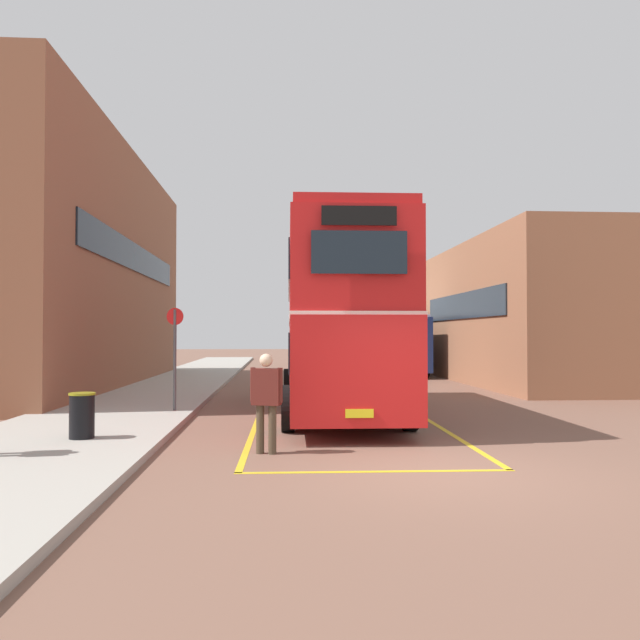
{
  "coord_description": "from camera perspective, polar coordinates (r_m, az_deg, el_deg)",
  "views": [
    {
      "loc": [
        -2.35,
        -9.48,
        2.08
      ],
      "look_at": [
        -1.1,
        9.38,
        2.51
      ],
      "focal_mm": 35.63,
      "sensor_mm": 36.0,
      "label": 1
    }
  ],
  "objects": [
    {
      "name": "ground_plane",
      "position": [
        24.08,
        1.84,
        -6.27
      ],
      "size": [
        135.6,
        135.6,
        0.0
      ],
      "primitive_type": "plane",
      "color": "brown"
    },
    {
      "name": "sidewalk_left",
      "position": [
        26.68,
        -12.79,
        -5.61
      ],
      "size": [
        4.0,
        57.6,
        0.14
      ],
      "primitive_type": "cube",
      "color": "#A39E93",
      "rests_on": "ground"
    },
    {
      "name": "brick_building_left",
      "position": [
        27.76,
        -23.19,
        4.22
      ],
      "size": [
        6.96,
        20.25,
        9.41
      ],
      "color": "brown",
      "rests_on": "ground"
    },
    {
      "name": "depot_building_right",
      "position": [
        29.26,
        20.51,
        0.57
      ],
      "size": [
        8.44,
        14.24,
        6.0
      ],
      "color": "#9E6647",
      "rests_on": "ground"
    },
    {
      "name": "double_decker_bus",
      "position": [
        16.92,
        1.58,
        0.15
      ],
      "size": [
        3.03,
        10.57,
        4.75
      ],
      "color": "black",
      "rests_on": "ground"
    },
    {
      "name": "single_deck_bus",
      "position": [
        33.29,
        6.32,
        -2.07
      ],
      "size": [
        2.88,
        8.11,
        3.02
      ],
      "color": "black",
      "rests_on": "ground"
    },
    {
      "name": "pedestrian_boarding",
      "position": [
        11.18,
        -4.85,
        -6.76
      ],
      "size": [
        0.57,
        0.35,
        1.75
      ],
      "color": "#473828",
      "rests_on": "ground"
    },
    {
      "name": "litter_bin",
      "position": [
        12.78,
        -20.6,
        -8.03
      ],
      "size": [
        0.48,
        0.48,
        0.85
      ],
      "color": "black",
      "rests_on": "sidewalk_left"
    },
    {
      "name": "bus_stop_sign",
      "position": [
        16.69,
        -12.9,
        -2.51
      ],
      "size": [
        0.44,
        0.11,
        2.63
      ],
      "color": "#4C4C51",
      "rests_on": "sidewalk_left"
    },
    {
      "name": "bay_marking_yellow",
      "position": [
        15.11,
        2.23,
        -9.21
      ],
      "size": [
        4.47,
        12.59,
        0.01
      ],
      "color": "gold",
      "rests_on": "ground"
    }
  ]
}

